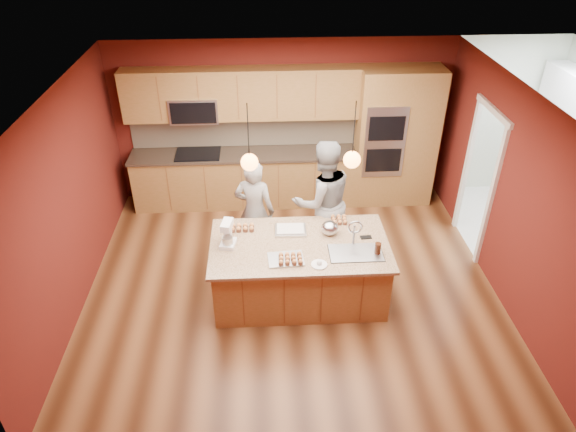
{
  "coord_description": "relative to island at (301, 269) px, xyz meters",
  "views": [
    {
      "loc": [
        -0.34,
        -5.48,
        4.64
      ],
      "look_at": [
        -0.05,
        -0.1,
        1.16
      ],
      "focal_mm": 32.0,
      "sensor_mm": 36.0,
      "label": 1
    }
  ],
  "objects": [
    {
      "name": "floor",
      "position": [
        -0.1,
        0.26,
        -0.43
      ],
      "size": [
        5.5,
        5.5,
        0.0
      ],
      "primitive_type": "plane",
      "color": "#422211",
      "rests_on": "ground"
    },
    {
      "name": "ceiling",
      "position": [
        -0.1,
        0.26,
        2.27
      ],
      "size": [
        5.5,
        5.5,
        0.0
      ],
      "primitive_type": "plane",
      "rotation": [
        3.14,
        0.0,
        0.0
      ],
      "color": "white",
      "rests_on": "ground"
    },
    {
      "name": "wall_back",
      "position": [
        -0.1,
        2.76,
        0.92
      ],
      "size": [
        5.5,
        0.0,
        5.5
      ],
      "primitive_type": "plane",
      "rotation": [
        1.57,
        0.0,
        0.0
      ],
      "color": "#541611",
      "rests_on": "ground"
    },
    {
      "name": "wall_front",
      "position": [
        -0.1,
        -2.24,
        0.92
      ],
      "size": [
        5.5,
        0.0,
        5.5
      ],
      "primitive_type": "plane",
      "rotation": [
        -1.57,
        0.0,
        0.0
      ],
      "color": "#541611",
      "rests_on": "ground"
    },
    {
      "name": "wall_left",
      "position": [
        -2.85,
        0.26,
        0.92
      ],
      "size": [
        0.0,
        5.0,
        5.0
      ],
      "primitive_type": "plane",
      "rotation": [
        1.57,
        0.0,
        1.57
      ],
      "color": "#541611",
      "rests_on": "ground"
    },
    {
      "name": "wall_right",
      "position": [
        2.65,
        0.26,
        0.92
      ],
      "size": [
        0.0,
        5.0,
        5.0
      ],
      "primitive_type": "plane",
      "rotation": [
        1.57,
        0.0,
        -1.57
      ],
      "color": "#541611",
      "rests_on": "ground"
    },
    {
      "name": "cabinet_run",
      "position": [
        -0.78,
        2.5,
        0.56
      ],
      "size": [
        3.74,
        0.64,
        2.3
      ],
      "color": "brown",
      "rests_on": "floor"
    },
    {
      "name": "oven_column",
      "position": [
        1.74,
        2.45,
        0.72
      ],
      "size": [
        1.3,
        0.62,
        2.3
      ],
      "color": "brown",
      "rests_on": "floor"
    },
    {
      "name": "doorway_trim",
      "position": [
        2.63,
        1.06,
        0.62
      ],
      "size": [
        0.08,
        1.11,
        2.2
      ],
      "primitive_type": null,
      "color": "silver",
      "rests_on": "wall_right"
    },
    {
      "name": "pendant_left",
      "position": [
        -0.6,
        0.0,
        1.58
      ],
      "size": [
        0.2,
        0.2,
        0.8
      ],
      "color": "black",
      "rests_on": "ceiling"
    },
    {
      "name": "pendant_right",
      "position": [
        0.57,
        0.0,
        1.58
      ],
      "size": [
        0.2,
        0.2,
        0.8
      ],
      "color": "black",
      "rests_on": "ceiling"
    },
    {
      "name": "island",
      "position": [
        0.0,
        0.0,
        0.0
      ],
      "size": [
        2.26,
        1.27,
        1.21
      ],
      "color": "brown",
      "rests_on": "floor"
    },
    {
      "name": "person_left",
      "position": [
        -0.59,
        0.89,
        0.36
      ],
      "size": [
        0.65,
        0.51,
        1.57
      ],
      "primitive_type": "imported",
      "rotation": [
        0.0,
        0.0,
        2.88
      ],
      "color": "black",
      "rests_on": "floor"
    },
    {
      "name": "person_right",
      "position": [
        0.37,
        0.89,
        0.49
      ],
      "size": [
        1.03,
        0.9,
        1.83
      ],
      "primitive_type": "imported",
      "rotation": [
        0.0,
        0.0,
        3.4
      ],
      "color": "slate",
      "rests_on": "floor"
    },
    {
      "name": "stand_mixer",
      "position": [
        -0.92,
        0.04,
        0.55
      ],
      "size": [
        0.22,
        0.28,
        0.34
      ],
      "rotation": [
        0.0,
        0.0,
        -0.19
      ],
      "color": "white",
      "rests_on": "island"
    },
    {
      "name": "sheet_cake",
      "position": [
        -0.12,
        0.29,
        0.43
      ],
      "size": [
        0.41,
        0.31,
        0.05
      ],
      "rotation": [
        0.0,
        0.0,
        -0.02
      ],
      "color": "silver",
      "rests_on": "island"
    },
    {
      "name": "cooling_rack",
      "position": [
        -0.21,
        -0.31,
        0.42
      ],
      "size": [
        0.45,
        0.33,
        0.02
      ],
      "primitive_type": "cube",
      "rotation": [
        0.0,
        0.0,
        0.07
      ],
      "color": "#A9AAAF",
      "rests_on": "island"
    },
    {
      "name": "mixing_bowl",
      "position": [
        0.39,
        0.21,
        0.49
      ],
      "size": [
        0.22,
        0.22,
        0.19
      ],
      "primitive_type": "ellipsoid",
      "color": "#B4B7BB",
      "rests_on": "island"
    },
    {
      "name": "plate",
      "position": [
        0.18,
        -0.44,
        0.41
      ],
      "size": [
        0.2,
        0.2,
        0.01
      ],
      "primitive_type": "cylinder",
      "color": "white",
      "rests_on": "island"
    },
    {
      "name": "tumbler",
      "position": [
        0.92,
        -0.25,
        0.48
      ],
      "size": [
        0.08,
        0.08,
        0.15
      ],
      "primitive_type": "cylinder",
      "color": "#36190C",
      "rests_on": "island"
    },
    {
      "name": "phone",
      "position": [
        0.84,
        0.1,
        0.41
      ],
      "size": [
        0.15,
        0.09,
        0.01
      ],
      "primitive_type": "cube",
      "rotation": [
        0.0,
        0.0,
        0.07
      ],
      "color": "black",
      "rests_on": "island"
    },
    {
      "name": "cupcakes_left",
      "position": [
        -0.75,
        0.36,
        0.44
      ],
      "size": [
        0.33,
        0.16,
        0.07
      ],
      "primitive_type": null,
      "color": "#DA8847",
      "rests_on": "island"
    },
    {
      "name": "cupcakes_rack",
      "position": [
        -0.15,
        -0.36,
        0.46
      ],
      "size": [
        0.3,
        0.23,
        0.07
      ],
      "primitive_type": null,
      "color": "#DA8847",
      "rests_on": "island"
    },
    {
      "name": "cupcakes_right",
      "position": [
        0.55,
        0.49,
        0.44
      ],
      "size": [
        0.21,
        0.21,
        0.06
      ],
      "primitive_type": null,
      "color": "#DA8847",
      "rests_on": "island"
    },
    {
      "name": "washer",
      "position": [
        4.07,
        1.02,
        0.06
      ],
      "size": [
        0.71,
        0.73,
        0.98
      ],
      "primitive_type": "cube",
      "rotation": [
        0.0,
        0.0,
        -0.18
      ],
      "color": "white",
      "rests_on": "floor"
    },
    {
      "name": "dryer",
      "position": [
        4.11,
        1.78,
        0.05
      ],
      "size": [
        0.67,
        0.69,
        0.96
      ],
      "primitive_type": "cube",
      "rotation": [
        0.0,
        0.0,
        -0.12
      ],
      "color": "white",
      "rests_on": "floor"
    }
  ]
}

